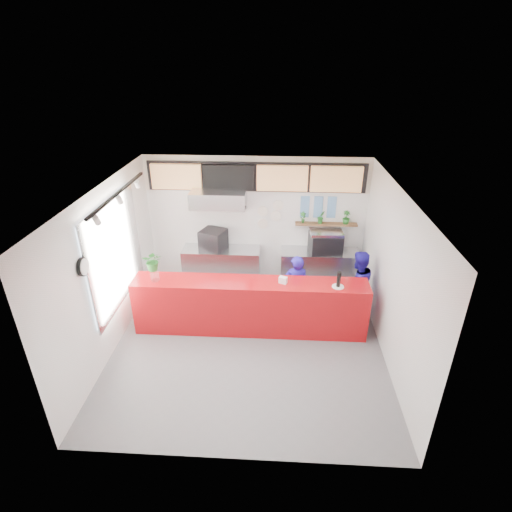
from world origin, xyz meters
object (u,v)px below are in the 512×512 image
at_px(service_counter, 250,306).
at_px(pepper_mill, 339,279).
at_px(staff_right, 357,286).
at_px(panini_oven, 213,240).
at_px(staff_center, 295,287).
at_px(espresso_machine, 325,243).

bearing_deg(service_counter, pepper_mill, -3.27).
relative_size(staff_right, pepper_mill, 5.07).
relative_size(panini_oven, staff_center, 0.37).
xyz_separation_m(panini_oven, staff_center, (1.87, -1.30, -0.43)).
bearing_deg(espresso_machine, panini_oven, 171.83).
distance_m(espresso_machine, pepper_mill, 1.90).
relative_size(panini_oven, pepper_mill, 1.74).
height_order(service_counter, panini_oven, panini_oven).
bearing_deg(staff_center, panini_oven, -41.08).
xyz_separation_m(espresso_machine, pepper_mill, (0.05, -1.89, 0.14)).
height_order(service_counter, pepper_mill, pepper_mill).
distance_m(staff_right, pepper_mill, 0.96).
distance_m(service_counter, pepper_mill, 1.79).
height_order(panini_oven, espresso_machine, panini_oven).
bearing_deg(panini_oven, staff_center, -14.16).
bearing_deg(panini_oven, pepper_mill, -15.31).
bearing_deg(staff_right, espresso_machine, -93.45).
xyz_separation_m(panini_oven, espresso_machine, (2.57, 0.00, -0.01)).
height_order(panini_oven, pepper_mill, pepper_mill).
distance_m(staff_center, pepper_mill, 1.11).
distance_m(panini_oven, pepper_mill, 3.23).
relative_size(service_counter, panini_oven, 8.67).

